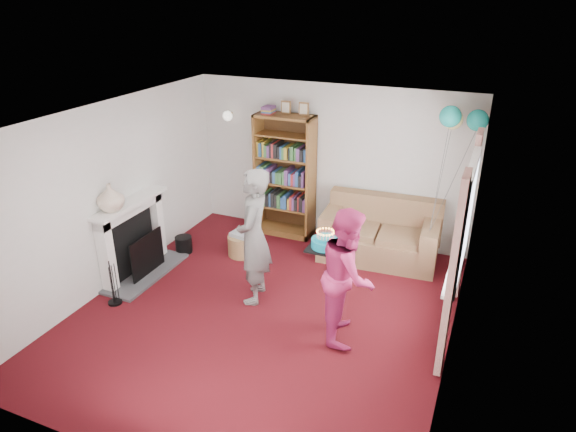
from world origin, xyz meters
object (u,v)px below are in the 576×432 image
at_px(bookcase, 285,177).
at_px(birthday_cake, 325,243).
at_px(person_magenta, 348,275).
at_px(person_striped, 254,237).
at_px(sofa, 380,236).

xyz_separation_m(bookcase, birthday_cake, (1.45, -2.22, 0.12)).
distance_m(person_magenta, birthday_cake, 0.44).
height_order(bookcase, person_striped, bookcase).
xyz_separation_m(person_striped, birthday_cake, (1.02, -0.18, 0.20)).
height_order(person_striped, birthday_cake, person_striped).
bearing_deg(birthday_cake, person_magenta, -17.53).
bearing_deg(bookcase, birthday_cake, -56.86).
bearing_deg(bookcase, sofa, -7.90).
relative_size(bookcase, person_striped, 1.23).
height_order(sofa, person_striped, person_striped).
distance_m(sofa, person_striped, 2.26).
distance_m(bookcase, sofa, 1.80).
height_order(bookcase, person_magenta, bookcase).
bearing_deg(person_striped, bookcase, 178.43).
height_order(bookcase, birthday_cake, bookcase).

